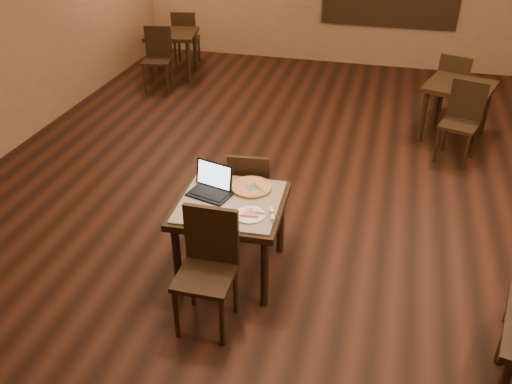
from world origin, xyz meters
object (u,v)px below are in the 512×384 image
(other_table_b_chair_far, at_px, (185,36))
(other_table_b_chair_near, at_px, (158,55))
(other_table_b, at_px, (172,40))
(tiled_table, at_px, (231,211))
(chair_main_far, at_px, (250,189))
(other_table_a, at_px, (459,94))
(other_table_a_chair_near, at_px, (462,117))
(laptop, at_px, (212,185))
(chair_main_near, at_px, (208,262))
(other_table_a_chair_far, at_px, (453,84))
(pizza_pan, at_px, (251,188))

(other_table_b_chair_far, bearing_deg, other_table_b_chair_near, 77.89)
(other_table_b, relative_size, other_table_b_chair_near, 0.96)
(tiled_table, relative_size, chair_main_far, 1.04)
(other_table_a, relative_size, other_table_b_chair_near, 1.03)
(tiled_table, xyz_separation_m, other_table_a_chair_near, (2.10, 2.87, -0.10))
(other_table_b_chair_far, bearing_deg, laptop, 102.93)
(other_table_a_chair_near, height_order, other_table_b, other_table_a_chair_near)
(chair_main_near, relative_size, other_table_a_chair_near, 1.03)
(chair_main_far, bearing_deg, other_table_a, -131.51)
(other_table_a_chair_near, bearing_deg, chair_main_near, -103.21)
(chair_main_near, distance_m, laptop, 0.79)
(other_table_b_chair_far, bearing_deg, tiled_table, 104.28)
(laptop, xyz_separation_m, other_table_b_chair_near, (-2.32, 4.12, -0.27))
(other_table_a, bearing_deg, chair_main_far, -108.23)
(other_table_b_chair_far, bearing_deg, other_table_a_chair_far, 152.79)
(other_table_b_chair_near, bearing_deg, laptop, -71.12)
(laptop, height_order, other_table_a_chair_far, laptop)
(other_table_a, height_order, other_table_b, other_table_b)
(chair_main_far, xyz_separation_m, laptop, (-0.21, -0.51, 0.31))
(chair_main_far, xyz_separation_m, other_table_b_chair_far, (-2.50, 4.77, 0.04))
(pizza_pan, distance_m, other_table_a, 3.76)
(laptop, bearing_deg, other_table_a_chair_near, 64.98)
(laptop, xyz_separation_m, other_table_a_chair_near, (2.30, 2.76, -0.27))
(other_table_b, bearing_deg, other_table_b_chair_near, -102.11)
(laptop, distance_m, other_table_a_chair_far, 4.53)
(chair_main_near, bearing_deg, other_table_b_chair_far, 111.88)
(chair_main_near, distance_m, pizza_pan, 0.88)
(other_table_b_chair_far, bearing_deg, chair_main_near, 102.01)
(chair_main_far, height_order, pizza_pan, chair_main_far)
(other_table_b, xyz_separation_m, other_table_b_chair_near, (-0.02, -0.58, -0.08))
(laptop, distance_m, other_table_b_chair_far, 5.76)
(tiled_table, bearing_deg, other_table_b, 115.06)
(tiled_table, relative_size, pizza_pan, 2.48)
(chair_main_near, distance_m, other_table_b, 5.97)
(pizza_pan, bearing_deg, other_table_a, 58.63)
(other_table_b, xyz_separation_m, other_table_b_chair_far, (0.02, 0.58, -0.08))
(other_table_a_chair_near, xyz_separation_m, other_table_b_chair_far, (-4.60, 2.52, 0.00))
(other_table_a_chair_near, relative_size, other_table_b_chair_near, 0.99)
(laptop, relative_size, other_table_a_chair_near, 0.42)
(chair_main_near, relative_size, laptop, 2.44)
(chair_main_far, relative_size, other_table_b_chair_near, 0.93)
(chair_main_far, relative_size, other_table_a_chair_near, 0.93)
(pizza_pan, distance_m, other_table_b_chair_near, 4.79)
(chair_main_far, distance_m, pizza_pan, 0.47)
(other_table_a, distance_m, other_table_b_chair_near, 4.67)
(other_table_b_chair_near, height_order, other_table_b_chair_far, same)
(pizza_pan, distance_m, other_table_b, 5.27)
(chair_main_near, relative_size, other_table_b_chair_far, 1.02)
(laptop, bearing_deg, other_table_b, 130.95)
(laptop, relative_size, other_table_b_chair_far, 0.42)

